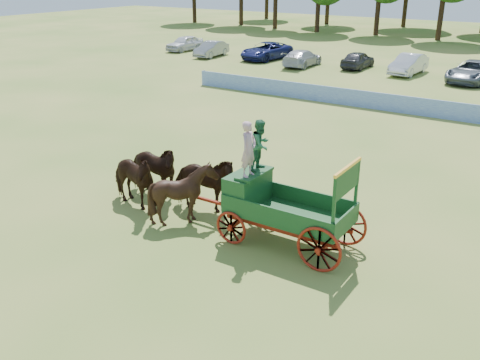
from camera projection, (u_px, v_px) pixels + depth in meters
name	position (u px, v px, depth m)	size (l,w,h in m)	color
ground	(211.00, 220.00, 18.43)	(160.00, 160.00, 0.00)	#A39449
horse_lead_left	(131.00, 179.00, 19.12)	(1.13, 2.48, 2.10)	black
horse_lead_right	(152.00, 170.00, 19.98)	(1.13, 2.48, 2.10)	black
horse_wheel_left	(183.00, 194.00, 17.90)	(1.70, 1.91, 2.10)	black
horse_wheel_right	(203.00, 183.00, 18.75)	(1.13, 2.48, 2.10)	black
farm_dray	(268.00, 189.00, 16.60)	(6.00, 2.00, 3.87)	#A52C10
sponsor_banner	(372.00, 100.00, 32.70)	(26.00, 0.08, 1.05)	#2046AF
parked_cars	(349.00, 60.00, 45.48)	(36.01, 6.97, 1.61)	silver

